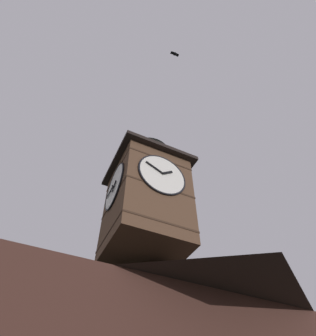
# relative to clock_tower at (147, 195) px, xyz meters

# --- Properties ---
(clock_tower) EXTENTS (4.50, 4.50, 8.90)m
(clock_tower) POSITION_rel_clock_tower_xyz_m (0.00, 0.00, 0.00)
(clock_tower) COLOR brown
(clock_tower) RESTS_ON building_main
(flying_bird_high) EXTENTS (0.62, 0.28, 0.15)m
(flying_bird_high) POSITION_rel_clock_tower_xyz_m (0.18, 4.58, 9.71)
(flying_bird_high) COLOR black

